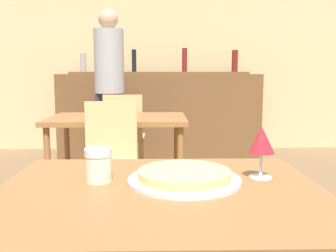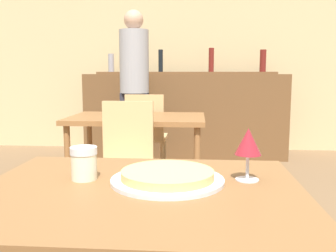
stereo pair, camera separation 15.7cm
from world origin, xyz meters
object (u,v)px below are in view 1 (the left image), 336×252
object	(u,v)px
cheese_shaker	(98,165)
person_standing	(109,82)
pizza_tray	(184,177)
wine_glass	(261,142)
chair_far_side_front	(110,155)
chair_far_side_back	(124,132)

from	to	relation	value
cheese_shaker	person_standing	bearing A→B (deg)	96.89
pizza_tray	cheese_shaker	size ratio (longest dim) A/B	3.34
pizza_tray	wine_glass	distance (m)	0.26
chair_far_side_front	cheese_shaker	distance (m)	1.59
chair_far_side_front	person_standing	world-z (taller)	person_standing
pizza_tray	wine_glass	xyz separation A→B (m)	(0.24, 0.04, 0.10)
chair_far_side_back	pizza_tray	xyz separation A→B (m)	(0.43, -2.64, 0.28)
wine_glass	chair_far_side_front	bearing A→B (deg)	113.66
chair_far_side_front	pizza_tray	distance (m)	1.64
chair_far_side_front	pizza_tray	xyz separation A→B (m)	(0.43, -1.56, 0.28)
pizza_tray	chair_far_side_front	bearing A→B (deg)	105.36
cheese_shaker	wine_glass	size ratio (longest dim) A/B	0.63
chair_far_side_front	chair_far_side_back	bearing A→B (deg)	90.00
chair_far_side_back	cheese_shaker	world-z (taller)	chair_far_side_back
chair_far_side_front	cheese_shaker	bearing A→B (deg)	-83.58
chair_far_side_back	pizza_tray	size ratio (longest dim) A/B	2.65
chair_far_side_front	pizza_tray	size ratio (longest dim) A/B	2.65
chair_far_side_back	wine_glass	bearing A→B (deg)	104.38
person_standing	chair_far_side_back	bearing A→B (deg)	-71.15
chair_far_side_back	person_standing	world-z (taller)	person_standing
pizza_tray	cheese_shaker	bearing A→B (deg)	177.47
cheese_shaker	person_standing	distance (m)	3.31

